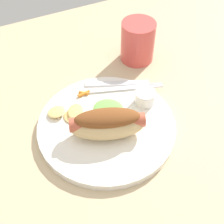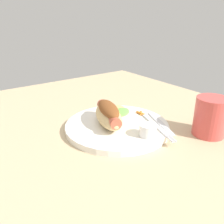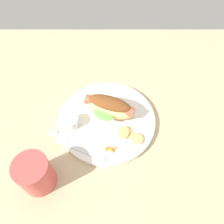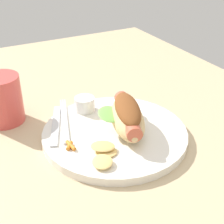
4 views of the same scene
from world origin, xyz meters
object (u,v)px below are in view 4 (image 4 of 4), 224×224
chips_pile (104,153)px  drinking_cup (2,99)px  sauce_ramekin (85,104)px  knife (56,125)px  carrot_garnish (70,146)px  plate (115,134)px  hot_dog (127,116)px  fork (65,121)px

chips_pile → drinking_cup: bearing=-152.1°
sauce_ramekin → chips_pile: bearing=-12.4°
knife → carrot_garnish: bearing=-158.2°
plate → chips_pile: 8.38cm
chips_pile → knife: bearing=-163.0°
sauce_ramekin → chips_pile: size_ratio=0.54×
hot_dog → drinking_cup: 26.17cm
fork → drinking_cup: drinking_cup is taller
chips_pile → fork: bearing=-172.0°
hot_dog → carrot_garnish: size_ratio=5.48×
hot_dog → carrot_garnish: (0.27, -11.84, -2.80)cm
plate → knife: (-7.03, -9.52, 0.98)cm
plate → knife: 11.88cm
hot_dog → drinking_cup: bearing=68.5°
hot_dog → knife: (-7.81, -11.72, -2.97)cm
chips_pile → plate: bearing=138.5°
knife → drinking_cup: 12.77cm
hot_dog → fork: (-8.44, -9.62, -2.95)cm
plate → fork: bearing=-135.9°
plate → carrot_garnish: size_ratio=9.71×
hot_dog → plate: bearing=90.3°
fork → drinking_cup: size_ratio=1.63×
plate → knife: size_ratio=1.93×
hot_dog → chips_pile: hot_dog is taller
plate → fork: size_ratio=1.70×
plate → drinking_cup: size_ratio=2.78×
carrot_garnish → hot_dog: bearing=91.3°
carrot_garnish → plate: bearing=96.2°
knife → drinking_cup: size_ratio=1.44×
chips_pile → carrot_garnish: chips_pile is taller
drinking_cup → knife: bearing=40.2°
fork → knife: bearing=125.0°
knife → drinking_cup: (-9.43, -7.96, 3.28)cm
sauce_ramekin → chips_pile: 16.51cm
sauce_ramekin → knife: sauce_ramekin is taller
knife → carrot_garnish: (8.07, -0.12, 0.17)cm
sauce_ramekin → drinking_cup: 16.99cm
knife → carrot_garnish: carrot_garnish is taller
fork → plate: bearing=-117.8°
hot_dog → drinking_cup: size_ratio=1.57×
chips_pile → drinking_cup: (-22.65, -12.01, 2.80)cm
plate → hot_dog: size_ratio=1.77×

